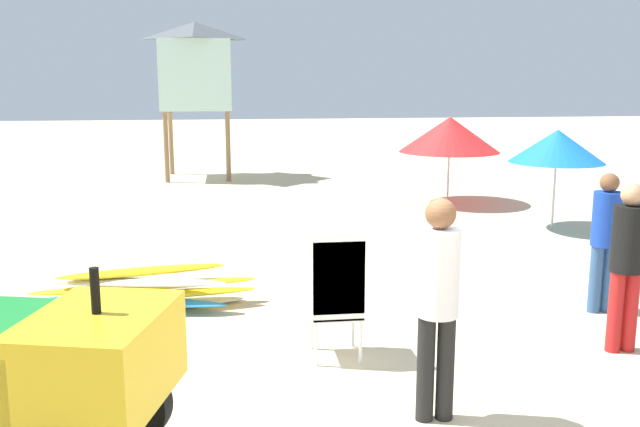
{
  "coord_description": "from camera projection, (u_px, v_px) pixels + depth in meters",
  "views": [
    {
      "loc": [
        -1.18,
        -4.65,
        2.68
      ],
      "look_at": [
        -0.22,
        2.74,
        1.21
      ],
      "focal_mm": 39.33,
      "sensor_mm": 36.0,
      "label": 1
    }
  ],
  "objects": [
    {
      "name": "stacked_plastic_chairs",
      "position": [
        337.0,
        286.0,
        6.58
      ],
      "size": [
        0.48,
        0.48,
        1.29
      ],
      "color": "white",
      "rests_on": "ground"
    },
    {
      "name": "lifeguard_near_right",
      "position": [
        438.0,
        295.0,
        5.37
      ],
      "size": [
        0.32,
        0.32,
        1.78
      ],
      "color": "black",
      "rests_on": "ground"
    },
    {
      "name": "surfboard_pile",
      "position": [
        143.0,
        291.0,
        8.11
      ],
      "size": [
        2.61,
        0.84,
        0.48
      ],
      "color": "white",
      "rests_on": "ground"
    },
    {
      "name": "lifeguard_tower",
      "position": [
        196.0,
        66.0,
        18.25
      ],
      "size": [
        1.98,
        1.98,
        4.05
      ],
      "color": "olive",
      "rests_on": "ground"
    },
    {
      "name": "lifeguard_near_center",
      "position": [
        606.0,
        234.0,
        7.93
      ],
      "size": [
        0.32,
        0.32,
        1.62
      ],
      "color": "#33598C",
      "rests_on": "ground"
    },
    {
      "name": "beach_umbrella_far",
      "position": [
        450.0,
        134.0,
        14.73
      ],
      "size": [
        2.12,
        2.12,
        1.84
      ],
      "color": "beige",
      "rests_on": "ground"
    },
    {
      "name": "beach_umbrella_left",
      "position": [
        557.0,
        146.0,
        12.18
      ],
      "size": [
        1.65,
        1.65,
        1.77
      ],
      "color": "beige",
      "rests_on": "ground"
    },
    {
      "name": "lifeguard_near_left",
      "position": [
        628.0,
        256.0,
        6.77
      ],
      "size": [
        0.32,
        0.32,
        1.68
      ],
      "color": "red",
      "rests_on": "ground"
    }
  ]
}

